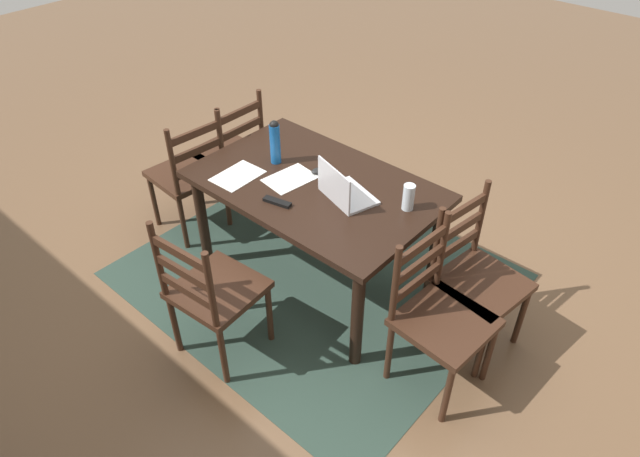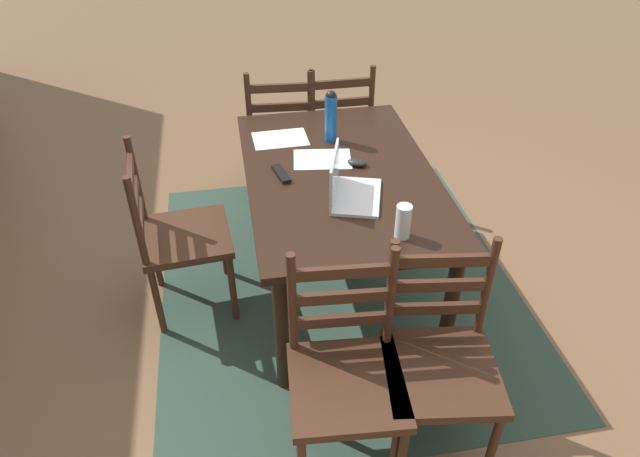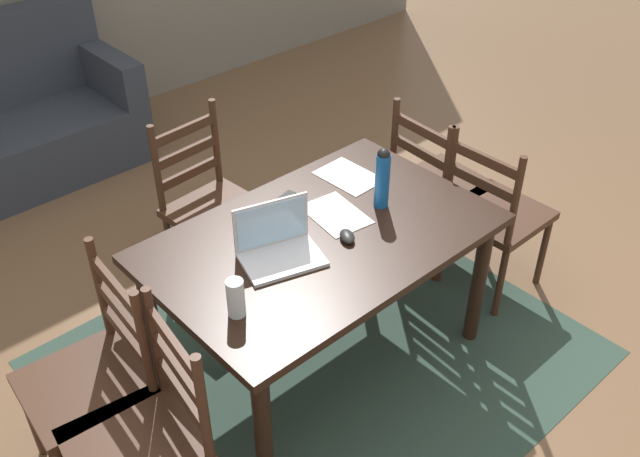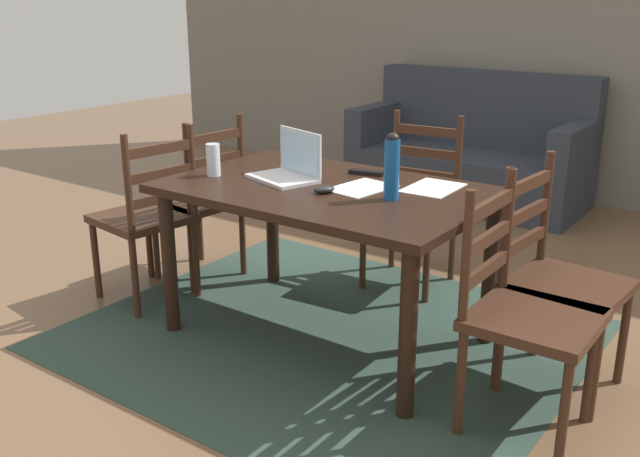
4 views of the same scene
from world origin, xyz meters
TOP-DOWN VIEW (x-y plane):
  - ground_plane at (0.00, 0.00)m, footprint 14.00×14.00m
  - area_rug at (0.00, 0.00)m, footprint 2.28×1.98m
  - dining_table at (0.00, 0.00)m, footprint 1.46×0.94m
  - chair_right_near at (1.02, -0.19)m, footprint 0.44×0.44m
  - chair_far_head at (-0.00, 0.84)m, footprint 0.48×0.48m
  - chair_left_near at (-1.02, -0.19)m, footprint 0.50×0.50m
  - chair_left_far at (-1.02, 0.18)m, footprint 0.47×0.47m
  - chair_right_far at (1.02, 0.19)m, footprint 0.47×0.47m
  - laptop at (-0.23, 0.02)m, footprint 0.37×0.30m
  - water_bottle at (0.34, -0.02)m, footprint 0.07×0.07m
  - drinking_glass at (-0.56, -0.15)m, footprint 0.07×0.07m
  - computer_mouse at (0.05, -0.10)m, footprint 0.10×0.12m
  - tv_remote at (0.02, 0.30)m, footprint 0.18×0.08m
  - paper_stack_left at (0.14, 0.07)m, footprint 0.25×0.32m
  - paper_stack_right at (0.40, 0.25)m, footprint 0.22×0.30m

SIDE VIEW (x-z plane):
  - ground_plane at x=0.00m, z-range 0.00..0.00m
  - area_rug at x=0.00m, z-range 0.00..0.01m
  - chair_right_near at x=1.02m, z-range -0.01..0.94m
  - chair_far_head at x=0.00m, z-range -0.01..0.94m
  - chair_left_near at x=-1.02m, z-range -0.01..0.94m
  - chair_left_far at x=-1.02m, z-range -0.01..0.94m
  - chair_right_far at x=1.02m, z-range -0.01..0.94m
  - dining_table at x=0.00m, z-range 0.28..1.02m
  - paper_stack_left at x=0.14m, z-range 0.75..0.75m
  - paper_stack_right at x=0.40m, z-range 0.75..0.75m
  - tv_remote at x=0.02m, z-range 0.75..0.77m
  - computer_mouse at x=0.05m, z-range 0.75..0.78m
  - laptop at x=-0.23m, z-range 0.69..0.92m
  - drinking_glass at x=-0.56m, z-range 0.75..0.90m
  - water_bottle at x=0.34m, z-range 0.75..1.04m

